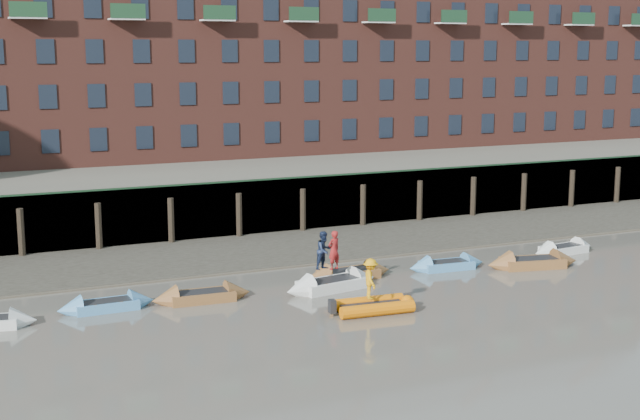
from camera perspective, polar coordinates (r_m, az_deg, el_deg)
ground at (r=33.72m, az=10.40°, el=-8.59°), size 220.00×220.00×0.00m
foreshore at (r=49.02m, az=-1.54°, el=-2.42°), size 110.00×8.00×0.50m
mud_band at (r=45.98m, az=0.09°, el=-3.28°), size 110.00×1.60×0.10m
river_wall at (r=52.70m, az=-3.37°, el=0.24°), size 110.00×1.23×3.30m
bank_terrace at (r=65.46m, az=-7.60°, el=2.16°), size 110.00×28.00×3.20m
apartment_terrace at (r=65.79m, az=-8.09°, el=12.00°), size 80.60×15.56×20.98m
rowboat_1 at (r=38.55m, az=-13.52°, el=-5.95°), size 4.08×1.28×1.18m
rowboat_2 at (r=39.10m, az=-7.58°, el=-5.49°), size 4.40×1.49×1.26m
rowboat_3 at (r=40.58m, az=0.76°, el=-4.78°), size 4.98×2.21×1.40m
rowboat_4 at (r=42.47m, az=1.84°, el=-4.12°), size 4.48×1.44×1.29m
rowboat_5 at (r=44.69m, az=8.11°, el=-3.51°), size 4.13×1.46×1.18m
rowboat_6 at (r=45.84m, az=13.45°, el=-3.30°), size 4.96×2.31×1.39m
rowboat_7 at (r=49.42m, az=15.32°, el=-2.44°), size 4.16×1.62×1.18m
rib_tender at (r=37.34m, az=3.57°, el=-6.12°), size 3.56×1.89×0.61m
person_rower_a at (r=40.24m, az=0.89°, el=-2.58°), size 0.76×0.62×1.78m
person_rower_b at (r=40.24m, az=0.27°, el=-2.60°), size 1.05×0.95×1.76m
person_rib_crew at (r=37.03m, az=3.26°, el=-4.41°), size 0.88×1.22×1.70m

